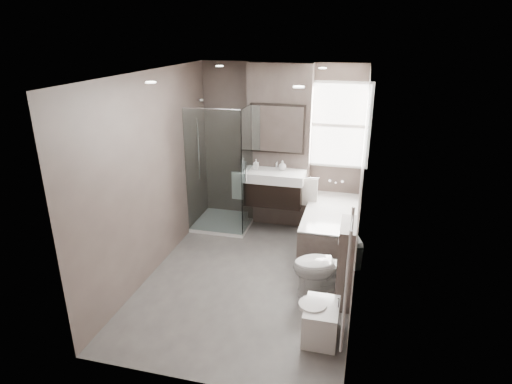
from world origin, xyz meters
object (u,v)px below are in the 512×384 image
(bathtub, at_px, (330,227))
(toilet, at_px, (325,266))
(bidet, at_px, (320,321))
(vanity, at_px, (274,187))

(bathtub, bearing_deg, toilet, -88.00)
(toilet, bearing_deg, bathtub, 164.45)
(bathtub, bearing_deg, bidet, -87.56)
(bathtub, relative_size, toilet, 2.06)
(vanity, xyz_separation_m, toilet, (0.97, -1.61, -0.35))
(toilet, bearing_deg, vanity, -166.49)
(bidet, bearing_deg, toilet, 93.12)
(bathtub, xyz_separation_m, bidet, (0.09, -2.10, -0.11))
(vanity, xyz_separation_m, bidet, (1.01, -2.42, -0.53))
(bidet, bearing_deg, bathtub, 92.44)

